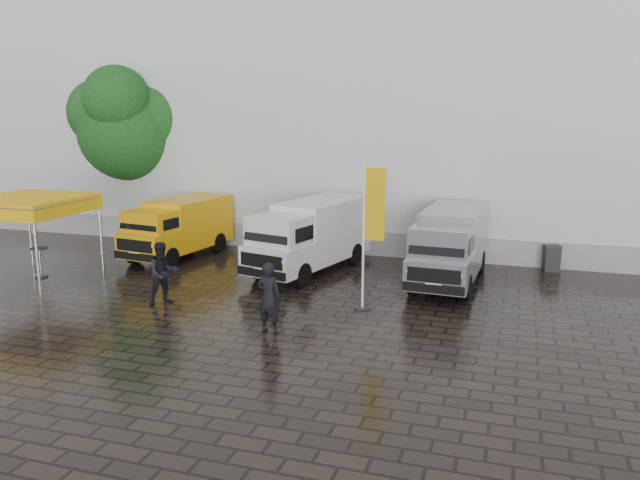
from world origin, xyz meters
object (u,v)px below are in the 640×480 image
object	(u,v)px
person_front	(269,298)
flagpole	(369,230)
van_yellow	(178,229)
wheelie_bin	(552,258)
person_tent	(163,273)
van_white	(311,237)
van_silver	(450,247)
canopy_tent	(28,202)
cocktail_table	(40,263)

from	to	relation	value
person_front	flagpole	bearing A→B (deg)	-118.37
van_yellow	person_front	xyz separation A→B (m)	(6.86, -6.96, -0.19)
wheelie_bin	person_tent	distance (m)	14.08
flagpole	wheelie_bin	world-z (taller)	flagpole
van_white	van_silver	distance (m)	5.09
van_yellow	van_silver	bearing A→B (deg)	5.59
van_yellow	canopy_tent	bearing A→B (deg)	-117.48
van_yellow	van_white	xyz separation A→B (m)	(5.81, -0.44, 0.12)
flagpole	person_front	world-z (taller)	flagpole
flagpole	wheelie_bin	distance (m)	8.75
wheelie_bin	person_front	distance (m)	11.99
van_white	wheelie_bin	distance (m)	9.03
flagpole	van_silver	bearing A→B (deg)	62.24
van_white	person_front	distance (m)	6.61
van_yellow	person_front	distance (m)	9.77
van_white	cocktail_table	world-z (taller)	van_white
van_white	wheelie_bin	bearing A→B (deg)	32.35
van_silver	wheelie_bin	xyz separation A→B (m)	(3.45, 2.83, -0.77)
person_front	person_tent	world-z (taller)	person_front
van_yellow	van_silver	world-z (taller)	van_silver
van_silver	wheelie_bin	world-z (taller)	van_silver
flagpole	person_front	distance (m)	3.76
van_silver	canopy_tent	bearing A→B (deg)	-161.06
van_yellow	cocktail_table	xyz separation A→B (m)	(-3.12, -4.25, -0.62)
person_front	person_tent	bearing A→B (deg)	-10.62
canopy_tent	wheelie_bin	distance (m)	18.97
van_yellow	person_front	size ratio (longest dim) A/B	2.59
van_yellow	canopy_tent	size ratio (longest dim) A/B	1.47
cocktail_table	person_front	xyz separation A→B (m)	(9.98, -2.71, 0.43)
van_yellow	flagpole	bearing A→B (deg)	-17.25
flagpole	person_tent	bearing A→B (deg)	-167.59
canopy_tent	person_tent	distance (m)	6.28
cocktail_table	wheelie_bin	size ratio (longest dim) A/B	1.12
van_silver	canopy_tent	xyz separation A→B (m)	(-14.08, -4.04, 1.52)
person_tent	van_white	bearing A→B (deg)	11.11
cocktail_table	person_front	size ratio (longest dim) A/B	0.56
flagpole	cocktail_table	world-z (taller)	flagpole
van_silver	person_tent	bearing A→B (deg)	-145.01
canopy_tent	van_white	bearing A→B (deg)	24.19
van_white	van_silver	size ratio (longest dim) A/B	1.03
van_silver	flagpole	distance (m)	4.40
van_yellow	canopy_tent	xyz separation A→B (m)	(-3.18, -4.48, 1.60)
van_silver	van_white	bearing A→B (deg)	-177.07
flagpole	person_front	bearing A→B (deg)	-126.69
van_yellow	van_white	distance (m)	5.83
person_front	van_yellow	bearing A→B (deg)	-37.13
van_white	van_silver	bearing A→B (deg)	14.03
person_front	van_white	bearing A→B (deg)	-72.59
van_white	flagpole	world-z (taller)	flagpole
cocktail_table	person_front	distance (m)	10.35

